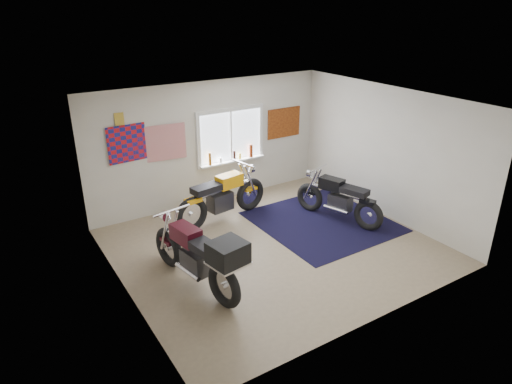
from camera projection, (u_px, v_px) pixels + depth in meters
ground at (274, 247)px, 8.48m from camera, size 5.50×5.50×0.00m
room_shell at (276, 163)px, 7.83m from camera, size 5.50×5.50×5.50m
navy_rug at (322, 221)px, 9.42m from camera, size 2.52×2.62×0.01m
window_assembly at (231, 140)px, 10.11m from camera, size 1.66×0.17×1.26m
oil_bottles at (235, 154)px, 10.22m from camera, size 1.13×0.09×0.30m
flag_display at (119, 119)px, 8.63m from camera, size 1.60×0.10×1.17m
triumph_poster at (284, 123)px, 10.76m from camera, size 0.90×0.03×0.70m
yellow_triumph at (222, 198)px, 9.31m from camera, size 2.24×0.69×1.13m
black_chrome_bike at (339, 200)px, 9.34m from camera, size 0.82×1.97×1.04m
maroon_tourer at (200, 256)px, 7.02m from camera, size 0.86×2.23×1.13m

